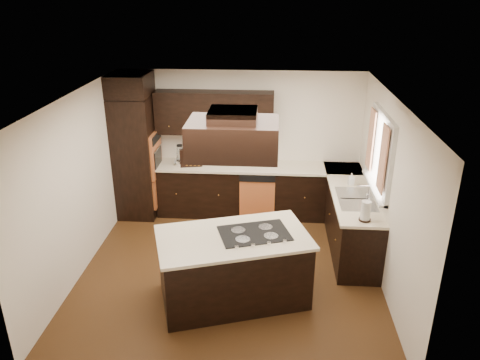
# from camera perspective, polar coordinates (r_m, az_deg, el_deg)

# --- Properties ---
(floor) EXTENTS (4.20, 4.20, 0.02)m
(floor) POSITION_cam_1_polar(r_m,az_deg,el_deg) (6.91, -1.20, -10.82)
(floor) COLOR brown
(floor) RESTS_ON ground
(ceiling) EXTENTS (4.20, 4.20, 0.02)m
(ceiling) POSITION_cam_1_polar(r_m,az_deg,el_deg) (5.90, -1.40, 9.99)
(ceiling) COLOR silver
(ceiling) RESTS_ON ground
(wall_back) EXTENTS (4.20, 0.02, 2.50)m
(wall_back) POSITION_cam_1_polar(r_m,az_deg,el_deg) (8.27, 0.05, 4.71)
(wall_back) COLOR #EFE3CD
(wall_back) RESTS_ON ground
(wall_front) EXTENTS (4.20, 0.02, 2.50)m
(wall_front) POSITION_cam_1_polar(r_m,az_deg,el_deg) (4.47, -3.83, -12.30)
(wall_front) COLOR #EFE3CD
(wall_front) RESTS_ON ground
(wall_left) EXTENTS (0.02, 4.20, 2.50)m
(wall_left) POSITION_cam_1_polar(r_m,az_deg,el_deg) (6.82, -19.24, -0.66)
(wall_left) COLOR #EFE3CD
(wall_left) RESTS_ON ground
(wall_right) EXTENTS (0.02, 4.20, 2.50)m
(wall_right) POSITION_cam_1_polar(r_m,az_deg,el_deg) (6.47, 17.66, -1.73)
(wall_right) COLOR #EFE3CD
(wall_right) RESTS_ON ground
(oven_column) EXTENTS (0.65, 0.75, 2.12)m
(oven_column) POSITION_cam_1_polar(r_m,az_deg,el_deg) (8.27, -12.54, 2.75)
(oven_column) COLOR black
(oven_column) RESTS_ON floor
(wall_oven_face) EXTENTS (0.05, 0.62, 0.78)m
(wall_oven_face) POSITION_cam_1_polar(r_m,az_deg,el_deg) (8.15, -10.21, 3.10)
(wall_oven_face) COLOR #D46C37
(wall_oven_face) RESTS_ON oven_column
(base_cabinets_back) EXTENTS (2.93, 0.60, 0.88)m
(base_cabinets_back) POSITION_cam_1_polar(r_m,az_deg,el_deg) (8.27, 0.14, -1.31)
(base_cabinets_back) COLOR black
(base_cabinets_back) RESTS_ON floor
(base_cabinets_right) EXTENTS (0.60, 2.40, 0.88)m
(base_cabinets_right) POSITION_cam_1_polar(r_m,az_deg,el_deg) (7.55, 13.19, -4.45)
(base_cabinets_right) COLOR black
(base_cabinets_right) RESTS_ON floor
(countertop_back) EXTENTS (2.93, 0.63, 0.04)m
(countertop_back) POSITION_cam_1_polar(r_m,az_deg,el_deg) (8.08, 0.14, 1.63)
(countertop_back) COLOR beige
(countertop_back) RESTS_ON base_cabinets_back
(countertop_right) EXTENTS (0.63, 2.40, 0.04)m
(countertop_right) POSITION_cam_1_polar(r_m,az_deg,el_deg) (7.35, 13.39, -1.25)
(countertop_right) COLOR beige
(countertop_right) RESTS_ON base_cabinets_right
(upper_cabinets) EXTENTS (2.00, 0.34, 0.72)m
(upper_cabinets) POSITION_cam_1_polar(r_m,az_deg,el_deg) (7.98, -3.15, 8.19)
(upper_cabinets) COLOR black
(upper_cabinets) RESTS_ON wall_back
(dishwasher_front) EXTENTS (0.60, 0.05, 0.72)m
(dishwasher_front) POSITION_cam_1_polar(r_m,az_deg,el_deg) (8.01, 2.09, -2.51)
(dishwasher_front) COLOR #D46C37
(dishwasher_front) RESTS_ON floor
(window_frame) EXTENTS (0.06, 1.32, 1.12)m
(window_frame) POSITION_cam_1_polar(r_m,az_deg,el_deg) (6.82, 16.75, 3.26)
(window_frame) COLOR silver
(window_frame) RESTS_ON wall_right
(window_pane) EXTENTS (0.00, 1.20, 1.00)m
(window_pane) POSITION_cam_1_polar(r_m,az_deg,el_deg) (6.82, 16.98, 3.25)
(window_pane) COLOR white
(window_pane) RESTS_ON wall_right
(curtain_left) EXTENTS (0.02, 0.34, 0.90)m
(curtain_left) POSITION_cam_1_polar(r_m,az_deg,el_deg) (6.40, 17.02, 2.44)
(curtain_left) COLOR #FFDEBC
(curtain_left) RESTS_ON wall_right
(curtain_right) EXTENTS (0.02, 0.34, 0.90)m
(curtain_right) POSITION_cam_1_polar(r_m,az_deg,el_deg) (7.18, 15.66, 4.77)
(curtain_right) COLOR #FFDEBC
(curtain_right) RESTS_ON wall_right
(sink_rim) EXTENTS (0.52, 0.84, 0.01)m
(sink_rim) POSITION_cam_1_polar(r_m,az_deg,el_deg) (7.03, 13.94, -2.24)
(sink_rim) COLOR silver
(sink_rim) RESTS_ON countertop_right
(island) EXTENTS (2.03, 1.49, 0.88)m
(island) POSITION_cam_1_polar(r_m,az_deg,el_deg) (6.11, -0.82, -10.77)
(island) COLOR black
(island) RESTS_ON floor
(island_top) EXTENTS (2.11, 1.58, 0.04)m
(island_top) POSITION_cam_1_polar(r_m,az_deg,el_deg) (5.87, -0.85, -7.03)
(island_top) COLOR beige
(island_top) RESTS_ON island
(cooktop) EXTENTS (0.99, 0.80, 0.01)m
(cooktop) POSITION_cam_1_polar(r_m,az_deg,el_deg) (5.91, 1.77, -6.50)
(cooktop) COLOR black
(cooktop) RESTS_ON island_top
(range_hood) EXTENTS (1.05, 0.72, 0.42)m
(range_hood) POSITION_cam_1_polar(r_m,az_deg,el_deg) (5.46, -0.86, 5.11)
(range_hood) COLOR black
(range_hood) RESTS_ON ceiling
(hood_duct) EXTENTS (0.55, 0.50, 0.13)m
(hood_duct) POSITION_cam_1_polar(r_m,az_deg,el_deg) (5.38, -0.88, 7.90)
(hood_duct) COLOR black
(hood_duct) RESTS_ON ceiling
(blender_base) EXTENTS (0.15, 0.15, 0.10)m
(blender_base) POSITION_cam_1_polar(r_m,az_deg,el_deg) (8.11, -7.28, 2.04)
(blender_base) COLOR silver
(blender_base) RESTS_ON countertop_back
(blender_pitcher) EXTENTS (0.13, 0.13, 0.26)m
(blender_pitcher) POSITION_cam_1_polar(r_m,az_deg,el_deg) (8.05, -7.34, 3.24)
(blender_pitcher) COLOR silver
(blender_pitcher) RESTS_ON blender_base
(spice_rack) EXTENTS (0.39, 0.17, 0.31)m
(spice_rack) POSITION_cam_1_polar(r_m,az_deg,el_deg) (8.04, -6.00, 2.72)
(spice_rack) COLOR black
(spice_rack) RESTS_ON countertop_back
(mixing_bowl) EXTENTS (0.27, 0.27, 0.06)m
(mixing_bowl) POSITION_cam_1_polar(r_m,az_deg,el_deg) (8.18, -7.10, 2.12)
(mixing_bowl) COLOR silver
(mixing_bowl) RESTS_ON countertop_back
(soap_bottle) EXTENTS (0.10, 0.10, 0.19)m
(soap_bottle) POSITION_cam_1_polar(r_m,az_deg,el_deg) (7.46, 13.41, 0.11)
(soap_bottle) COLOR silver
(soap_bottle) RESTS_ON countertop_right
(paper_towel) EXTENTS (0.14, 0.14, 0.28)m
(paper_towel) POSITION_cam_1_polar(r_m,az_deg,el_deg) (6.38, 15.06, -3.68)
(paper_towel) COLOR silver
(paper_towel) RESTS_ON countertop_right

